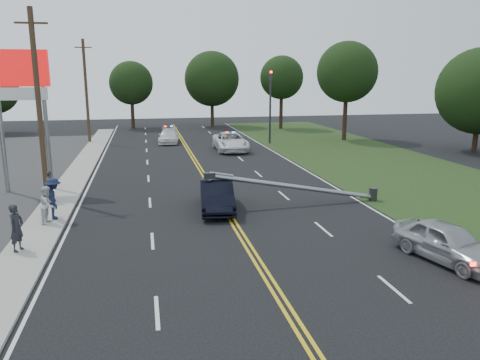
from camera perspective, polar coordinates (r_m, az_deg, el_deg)
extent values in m
plane|color=black|center=(16.33, 3.03, -11.28)|extent=(120.00, 120.00, 0.00)
cube|color=#9D988E|center=(25.70, -21.47, -3.02)|extent=(1.80, 70.00, 0.12)
cube|color=#1E3012|center=(30.67, 23.16, -0.82)|extent=(12.00, 80.00, 0.01)
cube|color=gold|center=(25.59, -2.61, -2.31)|extent=(0.36, 80.00, 0.00)
cylinder|color=gray|center=(29.66, -27.05, 5.26)|extent=(0.24, 0.24, 7.00)
cylinder|color=gray|center=(29.11, -22.48, 5.56)|extent=(0.24, 0.24, 7.00)
cube|color=#B90C0C|center=(29.20, -25.43, 12.23)|extent=(3.20, 0.35, 2.00)
cube|color=white|center=(29.21, -25.17, 9.49)|extent=(2.80, 0.30, 0.70)
cylinder|color=#2D2D30|center=(46.16, 3.70, 8.78)|extent=(0.20, 0.20, 7.00)
cube|color=#2D2D30|center=(46.05, 3.75, 12.63)|extent=(0.28, 0.28, 0.90)
sphere|color=#FF0C07|center=(45.90, 3.81, 13.01)|extent=(0.22, 0.22, 0.22)
cylinder|color=#2D2D30|center=(26.16, 15.92, -1.69)|extent=(0.44, 0.44, 0.70)
cylinder|color=gray|center=(24.31, 6.69, -0.83)|extent=(8.90, 0.24, 1.80)
cube|color=#2D2D30|center=(23.15, -3.74, 0.53)|extent=(0.55, 0.32, 0.30)
cylinder|color=#382619|center=(27.01, -23.31, 8.22)|extent=(0.28, 0.28, 10.00)
cube|color=#382619|center=(27.09, -24.12, 17.08)|extent=(1.60, 0.10, 0.10)
cylinder|color=#382619|center=(48.75, -18.22, 10.16)|extent=(0.28, 0.28, 10.00)
cube|color=#382619|center=(48.79, -18.58, 15.08)|extent=(1.60, 0.10, 0.10)
cylinder|color=black|center=(61.38, -12.95, 7.71)|extent=(0.44, 0.44, 3.28)
sphere|color=black|center=(61.18, -13.14, 11.45)|extent=(5.39, 5.39, 5.39)
cylinder|color=black|center=(61.97, -3.40, 8.18)|extent=(0.44, 0.44, 3.56)
sphere|color=black|center=(61.78, -3.46, 12.21)|extent=(7.04, 7.04, 7.04)
cylinder|color=black|center=(59.36, 5.02, 8.01)|extent=(0.44, 0.44, 3.67)
sphere|color=black|center=(59.16, 5.10, 12.35)|extent=(5.32, 5.32, 5.32)
cylinder|color=black|center=(49.83, 12.65, 7.07)|extent=(0.44, 0.44, 4.02)
sphere|color=black|center=(49.62, 12.93, 12.72)|extent=(6.11, 6.11, 6.11)
cylinder|color=black|center=(45.85, 26.80, 4.95)|extent=(0.44, 0.44, 3.06)
imported|color=black|center=(23.38, -2.86, -1.89)|extent=(2.03, 4.68, 1.50)
imported|color=#9FA1A7|center=(18.64, 23.92, -6.94)|extent=(2.68, 4.49, 1.43)
imported|color=white|center=(41.89, -1.18, 4.70)|extent=(2.76, 5.82, 1.61)
imported|color=silver|center=(47.26, -8.69, 5.31)|extent=(2.33, 4.78, 1.34)
imported|color=#222229|center=(19.52, -25.59, -5.27)|extent=(0.65, 0.78, 1.82)
imported|color=silver|center=(22.60, -22.39, -2.79)|extent=(0.83, 0.96, 1.70)
imported|color=#181F3D|center=(23.11, -21.75, -2.11)|extent=(0.98, 1.38, 1.94)
imported|color=#63554F|center=(26.29, -22.17, -0.71)|extent=(0.46, 1.01, 1.69)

